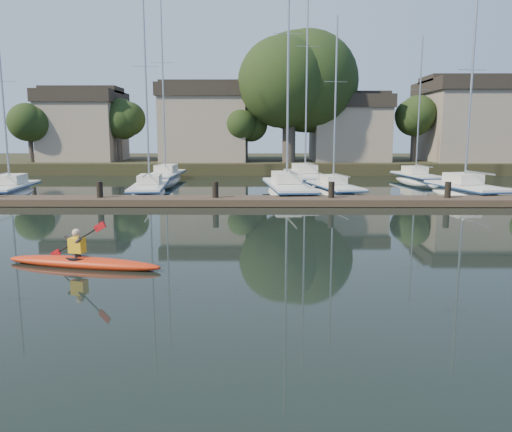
{
  "coord_description": "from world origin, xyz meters",
  "views": [
    {
      "loc": [
        -0.72,
        -11.63,
        3.67
      ],
      "look_at": [
        -0.82,
        3.21,
        1.2
      ],
      "focal_mm": 35.0,
      "sensor_mm": 36.0,
      "label": 1
    }
  ],
  "objects_px": {
    "sailboat_2": "(287,198)",
    "sailboat_0": "(10,198)",
    "kayak": "(82,260)",
    "sailboat_7": "(416,184)",
    "sailboat_6": "(306,184)",
    "sailboat_4": "(466,199)",
    "dock": "(273,201)",
    "sailboat_1": "(149,197)",
    "sailboat_3": "(334,196)",
    "sailboat_5": "(165,183)"
  },
  "relations": [
    {
      "from": "sailboat_2",
      "to": "sailboat_0",
      "type": "bearing_deg",
      "value": 175.29
    },
    {
      "from": "kayak",
      "to": "sailboat_7",
      "type": "height_order",
      "value": "sailboat_7"
    },
    {
      "from": "sailboat_0",
      "to": "sailboat_6",
      "type": "distance_m",
      "value": 20.5
    },
    {
      "from": "sailboat_0",
      "to": "sailboat_4",
      "type": "distance_m",
      "value": 27.47
    },
    {
      "from": "sailboat_0",
      "to": "dock",
      "type": "bearing_deg",
      "value": -22.1
    },
    {
      "from": "sailboat_0",
      "to": "sailboat_1",
      "type": "relative_size",
      "value": 0.89
    },
    {
      "from": "dock",
      "to": "sailboat_7",
      "type": "bearing_deg",
      "value": 48.44
    },
    {
      "from": "sailboat_0",
      "to": "sailboat_1",
      "type": "height_order",
      "value": "sailboat_1"
    },
    {
      "from": "sailboat_1",
      "to": "sailboat_2",
      "type": "xyz_separation_m",
      "value": [
        8.47,
        -0.22,
        -0.02
      ]
    },
    {
      "from": "dock",
      "to": "sailboat_1",
      "type": "relative_size",
      "value": 2.59
    },
    {
      "from": "sailboat_6",
      "to": "sailboat_1",
      "type": "bearing_deg",
      "value": -147.96
    },
    {
      "from": "sailboat_3",
      "to": "sailboat_5",
      "type": "bearing_deg",
      "value": 134.16
    },
    {
      "from": "sailboat_1",
      "to": "sailboat_5",
      "type": "relative_size",
      "value": 0.85
    },
    {
      "from": "kayak",
      "to": "sailboat_6",
      "type": "xyz_separation_m",
      "value": [
        8.49,
        24.83,
        -0.38
      ]
    },
    {
      "from": "dock",
      "to": "sailboat_6",
      "type": "bearing_deg",
      "value": 77.33
    },
    {
      "from": "sailboat_2",
      "to": "sailboat_3",
      "type": "bearing_deg",
      "value": 3.91
    },
    {
      "from": "sailboat_0",
      "to": "sailboat_3",
      "type": "xyz_separation_m",
      "value": [
        19.77,
        0.75,
        0.02
      ]
    },
    {
      "from": "sailboat_1",
      "to": "sailboat_5",
      "type": "height_order",
      "value": "sailboat_5"
    },
    {
      "from": "sailboat_5",
      "to": "dock",
      "type": "bearing_deg",
      "value": -58.01
    },
    {
      "from": "sailboat_1",
      "to": "sailboat_6",
      "type": "bearing_deg",
      "value": 31.38
    },
    {
      "from": "sailboat_2",
      "to": "sailboat_5",
      "type": "distance_m",
      "value": 12.5
    },
    {
      "from": "sailboat_1",
      "to": "kayak",
      "type": "bearing_deg",
      "value": -89.86
    },
    {
      "from": "kayak",
      "to": "dock",
      "type": "distance_m",
      "value": 13.45
    },
    {
      "from": "sailboat_0",
      "to": "kayak",
      "type": "bearing_deg",
      "value": -65.27
    },
    {
      "from": "sailboat_1",
      "to": "sailboat_2",
      "type": "relative_size",
      "value": 0.81
    },
    {
      "from": "sailboat_1",
      "to": "sailboat_5",
      "type": "bearing_deg",
      "value": 88.03
    },
    {
      "from": "dock",
      "to": "sailboat_3",
      "type": "height_order",
      "value": "sailboat_3"
    },
    {
      "from": "sailboat_0",
      "to": "sailboat_7",
      "type": "xyz_separation_m",
      "value": [
        27.29,
        8.63,
        0.01
      ]
    },
    {
      "from": "sailboat_4",
      "to": "sailboat_5",
      "type": "distance_m",
      "value": 21.7
    },
    {
      "from": "sailboat_1",
      "to": "sailboat_7",
      "type": "height_order",
      "value": "sailboat_1"
    },
    {
      "from": "kayak",
      "to": "sailboat_3",
      "type": "xyz_separation_m",
      "value": [
        9.55,
        17.2,
        -0.35
      ]
    },
    {
      "from": "dock",
      "to": "sailboat_4",
      "type": "bearing_deg",
      "value": 18.94
    },
    {
      "from": "sailboat_6",
      "to": "sailboat_0",
      "type": "bearing_deg",
      "value": -161.23
    },
    {
      "from": "sailboat_3",
      "to": "sailboat_1",
      "type": "bearing_deg",
      "value": 169.6
    },
    {
      "from": "sailboat_1",
      "to": "sailboat_6",
      "type": "xyz_separation_m",
      "value": [
        10.32,
        7.9,
        -0.02
      ]
    },
    {
      "from": "sailboat_5",
      "to": "sailboat_6",
      "type": "xyz_separation_m",
      "value": [
        10.92,
        -0.48,
        -0.01
      ]
    },
    {
      "from": "kayak",
      "to": "sailboat_2",
      "type": "relative_size",
      "value": 0.29
    },
    {
      "from": "sailboat_6",
      "to": "sailboat_3",
      "type": "bearing_deg",
      "value": -87.47
    },
    {
      "from": "sailboat_1",
      "to": "sailboat_4",
      "type": "xyz_separation_m",
      "value": [
        19.09,
        -0.75,
        -0.03
      ]
    },
    {
      "from": "dock",
      "to": "sailboat_7",
      "type": "relative_size",
      "value": 2.83
    },
    {
      "from": "sailboat_3",
      "to": "sailboat_7",
      "type": "height_order",
      "value": "sailboat_7"
    },
    {
      "from": "sailboat_0",
      "to": "sailboat_6",
      "type": "relative_size",
      "value": 0.68
    },
    {
      "from": "sailboat_6",
      "to": "sailboat_7",
      "type": "distance_m",
      "value": 8.58
    },
    {
      "from": "sailboat_2",
      "to": "sailboat_4",
      "type": "distance_m",
      "value": 10.63
    },
    {
      "from": "sailboat_1",
      "to": "sailboat_2",
      "type": "distance_m",
      "value": 8.47
    },
    {
      "from": "kayak",
      "to": "sailboat_3",
      "type": "distance_m",
      "value": 19.68
    },
    {
      "from": "sailboat_0",
      "to": "sailboat_5",
      "type": "relative_size",
      "value": 0.76
    },
    {
      "from": "sailboat_4",
      "to": "dock",
      "type": "bearing_deg",
      "value": -171.55
    },
    {
      "from": "sailboat_5",
      "to": "sailboat_3",
      "type": "bearing_deg",
      "value": -33.75
    },
    {
      "from": "sailboat_0",
      "to": "sailboat_3",
      "type": "height_order",
      "value": "sailboat_3"
    }
  ]
}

